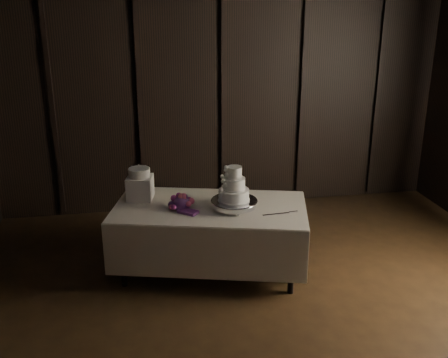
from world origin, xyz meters
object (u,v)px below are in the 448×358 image
(wedding_cake, at_px, (232,188))
(box_pedestal, at_px, (140,188))
(display_table, at_px, (210,236))
(small_cake, at_px, (139,173))
(cake_stand, at_px, (234,204))
(bouquet, at_px, (182,203))

(wedding_cake, bearing_deg, box_pedestal, 141.32)
(display_table, relative_size, small_cake, 9.54)
(display_table, bearing_deg, small_cake, 168.79)
(display_table, xyz_separation_m, cake_stand, (0.24, -0.11, 0.39))
(cake_stand, bearing_deg, display_table, 155.54)
(cake_stand, bearing_deg, box_pedestal, 154.29)
(wedding_cake, xyz_separation_m, small_cake, (-0.91, 0.47, 0.06))
(bouquet, height_order, small_cake, small_cake)
(wedding_cake, relative_size, box_pedestal, 1.40)
(display_table, distance_m, box_pedestal, 0.91)
(bouquet, bearing_deg, wedding_cake, -11.21)
(cake_stand, xyz_separation_m, small_cake, (-0.94, 0.45, 0.25))
(bouquet, bearing_deg, small_cake, 138.00)
(cake_stand, distance_m, bouquet, 0.54)
(cake_stand, bearing_deg, wedding_cake, -150.26)
(cake_stand, relative_size, bouquet, 1.17)
(bouquet, bearing_deg, display_table, 4.43)
(small_cake, bearing_deg, display_table, -26.12)
(cake_stand, xyz_separation_m, wedding_cake, (-0.03, -0.02, 0.19))
(cake_stand, distance_m, wedding_cake, 0.19)
(display_table, distance_m, small_cake, 1.01)
(display_table, xyz_separation_m, box_pedestal, (-0.70, 0.34, 0.47))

